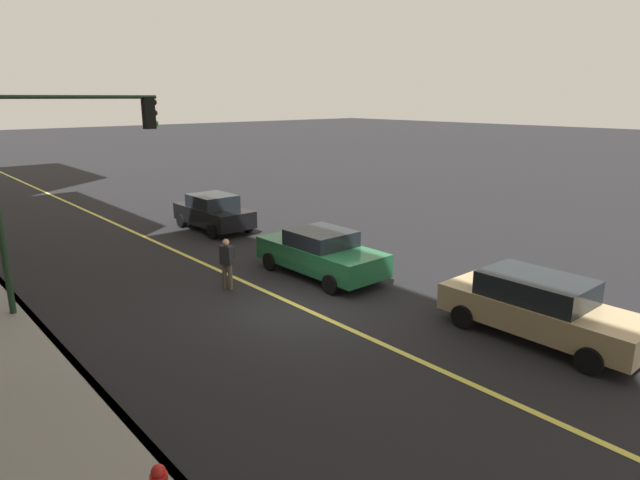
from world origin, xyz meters
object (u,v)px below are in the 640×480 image
Objects in this scene: car_black at (213,212)px; car_green at (321,253)px; car_tan at (539,307)px; traffic_light_mast at (63,158)px; pedestrian_with_backpack at (227,260)px.

car_green is (-7.83, 0.61, -0.02)m from car_black.
car_black is 7.86m from car_green.
traffic_light_mast reaches higher than car_tan.
traffic_light_mast is (9.68, 7.60, 3.31)m from car_tan.
car_black is 9.60m from traffic_light_mast.
car_tan is 8.77m from pedestrian_with_backpack.
car_tan is 7.07m from car_green.
car_black is (14.85, 0.22, -0.01)m from car_tan.
car_tan is 14.86m from car_black.
traffic_light_mast reaches higher than pedestrian_with_backpack.
car_tan is 0.79× the size of traffic_light_mast.
car_black reaches higher than car_green.
car_green is at bearing -106.69° from pedestrian_with_backpack.
pedestrian_with_backpack is 0.26× the size of traffic_light_mast.
pedestrian_with_backpack is 5.28m from traffic_light_mast.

